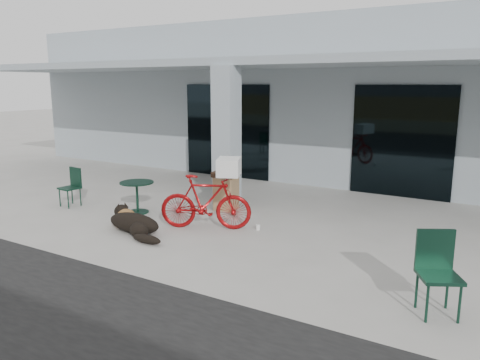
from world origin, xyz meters
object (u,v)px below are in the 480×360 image
Objects in this scene: cafe_chair_near at (69,187)px; cafe_chair_far_a at (439,276)px; bicycle at (206,202)px; cafe_table_near at (137,197)px; dog at (134,222)px; trash_receptacle at (226,190)px.

cafe_chair_near is 0.86× the size of cafe_chair_far_a.
bicycle reaches higher than cafe_table_near.
cafe_chair_near is (-1.68, -0.38, 0.10)m from cafe_table_near.
bicycle is 1.33× the size of dog.
cafe_chair_far_a reaches higher than cafe_chair_near.
dog is 1.44m from cafe_table_near.
cafe_table_near is at bearing -140.44° from trash_receptacle.
cafe_chair_far_a is (4.34, -1.40, -0.02)m from bicycle.
cafe_chair_near is at bearing 143.03° from cafe_chair_far_a.
cafe_chair_near is (-3.60, -0.20, -0.09)m from bicycle.
dog is (-0.98, -0.92, -0.30)m from bicycle.
bicycle reaches higher than dog.
cafe_chair_far_a is 5.53m from trash_receptacle.
cafe_table_near is 6.45m from cafe_chair_far_a.
dog is at bearing -49.59° from cafe_table_near.
cafe_chair_far_a is at bearing -30.43° from trash_receptacle.
dog is at bearing -9.77° from cafe_chair_near.
cafe_chair_near reaches higher than dog.
bicycle is at bearing 133.75° from cafe_chair_far_a.
trash_receptacle is at bearing 98.05° from dog.
bicycle reaches higher than cafe_chair_far_a.
dog is 5.34m from cafe_chair_far_a.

